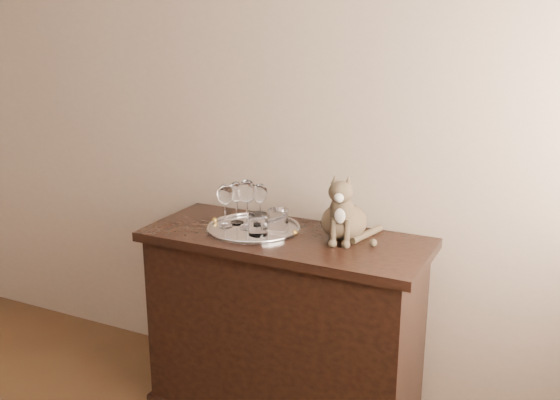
% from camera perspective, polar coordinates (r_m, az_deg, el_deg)
% --- Properties ---
extents(wall_back, '(4.00, 0.10, 2.70)m').
position_cam_1_polar(wall_back, '(3.05, -7.30, 9.10)').
color(wall_back, tan).
rests_on(wall_back, ground).
extents(sideboard, '(1.20, 0.50, 0.85)m').
position_cam_1_polar(sideboard, '(2.77, 0.44, -11.57)').
color(sideboard, black).
rests_on(sideboard, ground).
extents(tray, '(0.40, 0.40, 0.01)m').
position_cam_1_polar(tray, '(2.67, -2.43, -2.69)').
color(tray, silver).
rests_on(tray, sideboard).
extents(wine_glass_a, '(0.07, 0.07, 0.19)m').
position_cam_1_polar(wine_glass_a, '(2.71, -3.99, -0.24)').
color(wine_glass_a, white).
rests_on(wine_glass_a, tray).
extents(wine_glass_b, '(0.07, 0.07, 0.18)m').
position_cam_1_polar(wine_glass_b, '(2.72, -1.85, -0.31)').
color(wine_glass_b, white).
rests_on(wine_glass_b, tray).
extents(wine_glass_c, '(0.07, 0.07, 0.19)m').
position_cam_1_polar(wine_glass_c, '(2.68, -5.02, -0.49)').
color(wine_glass_c, white).
rests_on(wine_glass_c, tray).
extents(wine_glass_d, '(0.08, 0.08, 0.21)m').
position_cam_1_polar(wine_glass_d, '(2.65, -3.04, -0.33)').
color(wine_glass_d, silver).
rests_on(wine_glass_d, tray).
extents(tumbler_a, '(0.08, 0.08, 0.09)m').
position_cam_1_polar(tumbler_a, '(2.58, -2.02, -2.24)').
color(tumbler_a, silver).
rests_on(tumbler_a, tray).
extents(tumbler_c, '(0.09, 0.09, 0.10)m').
position_cam_1_polar(tumbler_c, '(2.61, -0.18, -1.88)').
color(tumbler_c, silver).
rests_on(tumbler_c, tray).
extents(cat, '(0.33, 0.32, 0.29)m').
position_cam_1_polar(cat, '(2.54, 5.93, -0.39)').
color(cat, brown).
rests_on(cat, sideboard).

